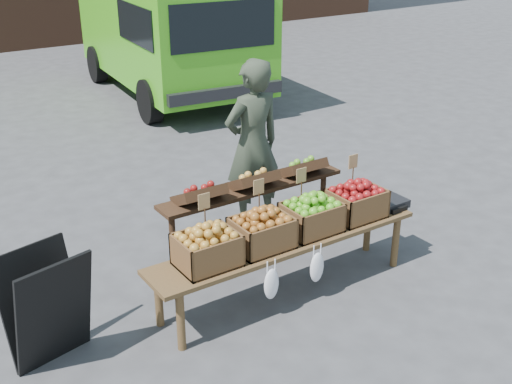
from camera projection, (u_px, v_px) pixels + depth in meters
ground at (379, 271)px, 6.37m from camera, size 80.00×80.00×0.00m
delivery_van at (169, 34)px, 12.05m from camera, size 2.81×5.27×2.27m
vendor at (253, 145)px, 6.95m from camera, size 0.70×0.46×1.90m
chalkboard_sign at (47, 307)px, 4.95m from camera, size 0.69×0.48×0.95m
back_table at (253, 212)px, 6.40m from camera, size 2.10×0.44×1.04m
display_bench at (286, 266)px, 5.89m from camera, size 2.70×0.56×0.57m
crate_golden_apples at (207, 250)px, 5.30m from camera, size 0.50×0.40×0.28m
crate_russet_pears at (262, 233)px, 5.58m from camera, size 0.50×0.40×0.28m
crate_red_apples at (311, 218)px, 5.86m from camera, size 0.50×0.40×0.28m
crate_green_apples at (356, 203)px, 6.14m from camera, size 0.50×0.40×0.28m
weighing_scale at (388, 202)px, 6.40m from camera, size 0.34×0.30×0.08m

